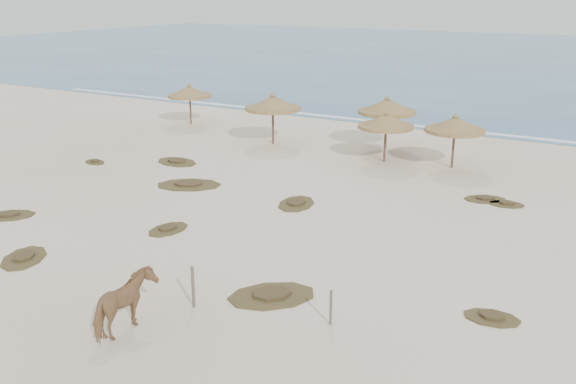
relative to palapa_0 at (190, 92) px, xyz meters
name	(u,v)px	position (x,y,z in m)	size (l,w,h in m)	color
ground	(210,272)	(15.73, -18.91, -2.20)	(160.00, 160.00, 0.00)	beige
ocean	(558,60)	(15.73, 56.09, -2.19)	(200.00, 100.00, 0.01)	#29547D
foam_line	(445,129)	(15.73, 7.09, -2.19)	(70.00, 0.60, 0.01)	silver
palapa_0	(190,92)	(0.00, 0.00, 0.00)	(3.51, 3.51, 2.83)	#4F3729
palapa_1	(273,104)	(7.97, -2.17, 0.22)	(3.62, 3.62, 3.11)	#4F3729
palapa_2	(387,107)	(14.30, 0.08, 0.25)	(4.28, 4.28, 3.15)	#4F3729
palapa_3	(386,122)	(15.38, -2.74, -0.01)	(3.50, 3.50, 2.82)	#4F3729
palapa_4	(455,125)	(18.91, -2.13, 0.06)	(3.54, 3.54, 2.91)	#4F3729
horse	(125,304)	(16.13, -23.19, -1.35)	(0.91, 1.99, 1.68)	#9A6D46
fence_post_near	(193,287)	(16.81, -21.13, -1.55)	(0.10, 0.10, 1.30)	brown
fence_post_far	(331,308)	(20.76, -20.04, -1.67)	(0.08, 0.08, 1.05)	brown
scrub_0	(9,215)	(5.32, -18.70, -2.14)	(2.44, 2.39, 0.16)	brown
scrub_1	(189,184)	(9.01, -11.58, -2.14)	(3.66, 3.22, 0.16)	brown
scrub_2	(168,229)	(12.02, -16.64, -2.14)	(1.34, 1.91, 0.16)	brown
scrub_3	(296,203)	(14.82, -11.45, -2.14)	(1.89, 2.51, 0.16)	brown
scrub_4	(492,317)	(24.58, -17.45, -2.14)	(1.73, 1.26, 0.16)	brown
scrub_6	(177,162)	(5.81, -8.57, -2.14)	(2.73, 2.01, 0.16)	brown
scrub_7	(485,199)	(21.76, -6.70, -2.14)	(2.19, 1.90, 0.16)	brown
scrub_8	(95,162)	(2.01, -10.81, -2.14)	(1.52, 1.18, 0.16)	brown
scrub_9	(272,295)	(18.45, -19.41, -2.14)	(3.20, 3.21, 0.16)	brown
scrub_10	(507,204)	(22.74, -6.94, -2.14)	(1.66, 1.27, 0.16)	brown
scrub_11	(24,258)	(9.52, -21.30, -2.14)	(2.30, 2.57, 0.16)	brown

